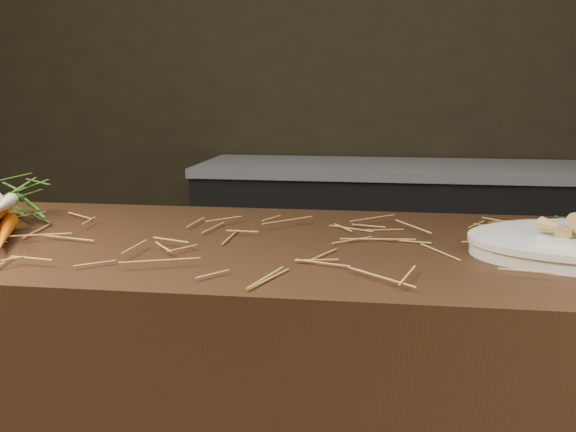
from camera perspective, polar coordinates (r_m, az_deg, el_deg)
name	(u,v)px	position (r m, az deg, el deg)	size (l,w,h in m)	color
back_counter	(406,258)	(3.25, 9.28, -3.32)	(1.82, 0.62, 0.84)	black
straw_bedding	(252,236)	(1.34, -2.88, -1.59)	(1.40, 0.60, 0.02)	#AB813C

